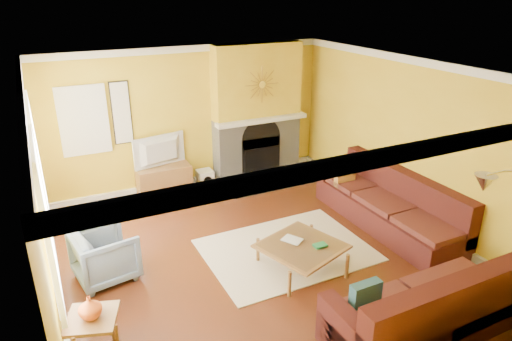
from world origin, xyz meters
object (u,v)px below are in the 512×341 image
media_console (164,180)px  side_table (95,338)px  sectional_sofa (361,231)px  arc_lamp (511,258)px  coffee_table (301,257)px  armchair (105,255)px

media_console → side_table: 4.19m
sectional_sofa → arc_lamp: (0.33, -1.99, 0.61)m
coffee_table → sectional_sofa: bearing=-7.9°
arc_lamp → sectional_sofa: bearing=99.3°
coffee_table → armchair: size_ratio=1.29×
sectional_sofa → arc_lamp: 2.11m
sectional_sofa → side_table: (-3.73, -0.33, -0.17)m
armchair → media_console: bearing=-41.7°
sectional_sofa → coffee_table: size_ratio=4.00×
media_console → arc_lamp: arc_lamp is taller
armchair → arc_lamp: size_ratio=0.37×
arc_lamp → coffee_table: bearing=120.3°
coffee_table → arc_lamp: size_ratio=0.47×
sectional_sofa → side_table: sectional_sofa is taller
sectional_sofa → media_console: 3.95m
side_table → arc_lamp: bearing=-22.2°
sectional_sofa → side_table: 3.74m
media_console → side_table: bearing=-115.5°
coffee_table → arc_lamp: 2.60m
sectional_sofa → arc_lamp: bearing=-80.7°
sectional_sofa → side_table: bearing=-174.9°
media_console → armchair: 2.73m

